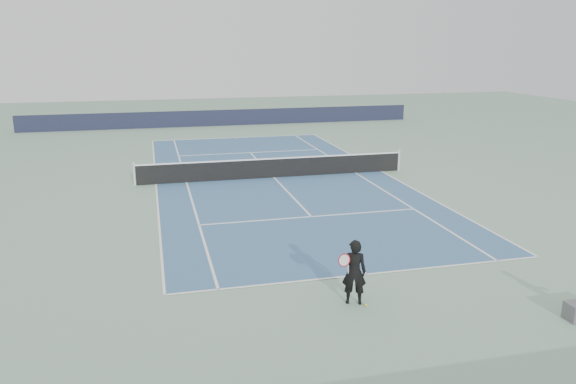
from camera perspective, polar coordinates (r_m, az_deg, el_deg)
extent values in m
plane|color=gray|center=(26.71, -1.44, 1.46)|extent=(80.00, 80.00, 0.00)
cube|color=#395F87|center=(26.71, -1.44, 1.47)|extent=(10.97, 23.77, 0.01)
cylinder|color=silver|center=(26.02, -15.35, 1.77)|extent=(0.10, 0.10, 1.07)
cylinder|color=silver|center=(28.62, 11.18, 3.19)|extent=(0.10, 0.10, 1.07)
cube|color=black|center=(26.61, -1.44, 2.43)|extent=(12.80, 0.03, 0.90)
cube|color=white|center=(26.51, -1.45, 3.42)|extent=(12.80, 0.04, 0.06)
cube|color=black|center=(43.97, -6.52, 7.50)|extent=(30.00, 0.25, 1.20)
imported|color=black|center=(13.88, 6.73, -8.07)|extent=(0.74, 0.62, 1.65)
torus|color=maroon|center=(13.61, 5.73, -6.91)|extent=(0.34, 0.18, 0.36)
cylinder|color=white|center=(13.61, 5.73, -6.91)|extent=(0.29, 0.14, 0.32)
cylinder|color=white|center=(13.78, 6.14, -7.82)|extent=(0.08, 0.13, 0.27)
sphere|color=yellow|center=(14.08, 7.92, -11.31)|extent=(0.07, 0.07, 0.07)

